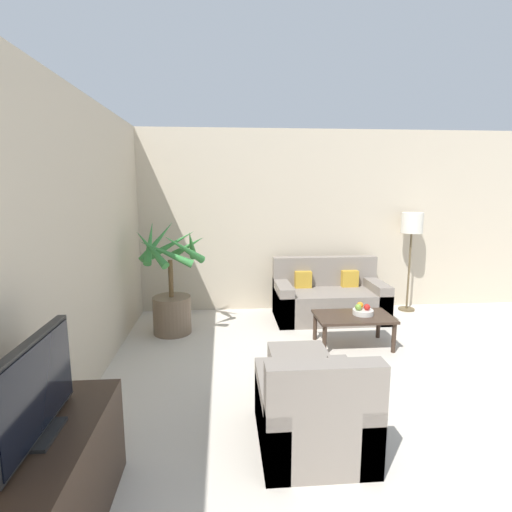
{
  "coord_description": "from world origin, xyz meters",
  "views": [
    {
      "loc": [
        -2.23,
        0.56,
        1.87
      ],
      "look_at": [
        -1.82,
        5.52,
        1.0
      ],
      "focal_mm": 28.0,
      "sensor_mm": 36.0,
      "label": 1
    }
  ],
  "objects_px": {
    "apple_red": "(367,307)",
    "sofa_loveseat": "(329,299)",
    "floor_lamp": "(412,228)",
    "ottoman": "(299,370)",
    "television": "(35,390)",
    "orange_fruit": "(360,305)",
    "tv_console": "(45,491)",
    "coffee_table": "(353,320)",
    "potted_palm": "(172,293)",
    "armchair": "(313,414)",
    "fruit_bowl": "(363,312)"
  },
  "relations": [
    {
      "from": "orange_fruit",
      "to": "floor_lamp",
      "type": "bearing_deg",
      "value": 46.0
    },
    {
      "from": "coffee_table",
      "to": "apple_red",
      "type": "distance_m",
      "value": 0.22
    },
    {
      "from": "potted_palm",
      "to": "ottoman",
      "type": "height_order",
      "value": "potted_palm"
    },
    {
      "from": "floor_lamp",
      "to": "orange_fruit",
      "type": "distance_m",
      "value": 1.86
    },
    {
      "from": "apple_red",
      "to": "ottoman",
      "type": "bearing_deg",
      "value": -136.24
    },
    {
      "from": "potted_palm",
      "to": "floor_lamp",
      "type": "relative_size",
      "value": 0.97
    },
    {
      "from": "tv_console",
      "to": "ottoman",
      "type": "relative_size",
      "value": 2.22
    },
    {
      "from": "tv_console",
      "to": "coffee_table",
      "type": "distance_m",
      "value": 3.49
    },
    {
      "from": "fruit_bowl",
      "to": "orange_fruit",
      "type": "relative_size",
      "value": 3.06
    },
    {
      "from": "apple_red",
      "to": "armchair",
      "type": "relative_size",
      "value": 0.09
    },
    {
      "from": "television",
      "to": "orange_fruit",
      "type": "distance_m",
      "value": 3.64
    },
    {
      "from": "television",
      "to": "sofa_loveseat",
      "type": "bearing_deg",
      "value": 55.12
    },
    {
      "from": "coffee_table",
      "to": "armchair",
      "type": "bearing_deg",
      "value": -116.4
    },
    {
      "from": "coffee_table",
      "to": "fruit_bowl",
      "type": "xyz_separation_m",
      "value": [
        0.12,
        0.03,
        0.08
      ]
    },
    {
      "from": "orange_fruit",
      "to": "ottoman",
      "type": "relative_size",
      "value": 0.15
    },
    {
      "from": "coffee_table",
      "to": "apple_red",
      "type": "xyz_separation_m",
      "value": [
        0.16,
        0.0,
        0.15
      ]
    },
    {
      "from": "sofa_loveseat",
      "to": "armchair",
      "type": "relative_size",
      "value": 1.76
    },
    {
      "from": "sofa_loveseat",
      "to": "coffee_table",
      "type": "height_order",
      "value": "sofa_loveseat"
    },
    {
      "from": "orange_fruit",
      "to": "ottoman",
      "type": "bearing_deg",
      "value": -132.33
    },
    {
      "from": "floor_lamp",
      "to": "fruit_bowl",
      "type": "bearing_deg",
      "value": -132.28
    },
    {
      "from": "coffee_table",
      "to": "armchair",
      "type": "relative_size",
      "value": 1.02
    },
    {
      "from": "tv_console",
      "to": "orange_fruit",
      "type": "relative_size",
      "value": 15.04
    },
    {
      "from": "tv_console",
      "to": "sofa_loveseat",
      "type": "bearing_deg",
      "value": 55.08
    },
    {
      "from": "fruit_bowl",
      "to": "ottoman",
      "type": "relative_size",
      "value": 0.45
    },
    {
      "from": "television",
      "to": "tv_console",
      "type": "bearing_deg",
      "value": 180.0
    },
    {
      "from": "orange_fruit",
      "to": "television",
      "type": "bearing_deg",
      "value": -135.09
    },
    {
      "from": "sofa_loveseat",
      "to": "apple_red",
      "type": "bearing_deg",
      "value": -79.77
    },
    {
      "from": "potted_palm",
      "to": "apple_red",
      "type": "bearing_deg",
      "value": -14.47
    },
    {
      "from": "tv_console",
      "to": "potted_palm",
      "type": "xyz_separation_m",
      "value": [
        0.28,
        3.08,
        0.22
      ]
    },
    {
      "from": "coffee_table",
      "to": "armchair",
      "type": "height_order",
      "value": "armchair"
    },
    {
      "from": "tv_console",
      "to": "floor_lamp",
      "type": "height_order",
      "value": "floor_lamp"
    },
    {
      "from": "sofa_loveseat",
      "to": "ottoman",
      "type": "relative_size",
      "value": 2.86
    },
    {
      "from": "orange_fruit",
      "to": "armchair",
      "type": "relative_size",
      "value": 0.09
    },
    {
      "from": "sofa_loveseat",
      "to": "apple_red",
      "type": "xyz_separation_m",
      "value": [
        0.18,
        -1.01,
        0.19
      ]
    },
    {
      "from": "coffee_table",
      "to": "orange_fruit",
      "type": "height_order",
      "value": "orange_fruit"
    },
    {
      "from": "apple_red",
      "to": "tv_console",
      "type": "bearing_deg",
      "value": -136.62
    },
    {
      "from": "tv_console",
      "to": "coffee_table",
      "type": "xyz_separation_m",
      "value": [
        2.46,
        2.47,
        0.01
      ]
    },
    {
      "from": "floor_lamp",
      "to": "ottoman",
      "type": "bearing_deg",
      "value": -133.25
    },
    {
      "from": "fruit_bowl",
      "to": "apple_red",
      "type": "xyz_separation_m",
      "value": [
        0.04,
        -0.02,
        0.07
      ]
    },
    {
      "from": "floor_lamp",
      "to": "fruit_bowl",
      "type": "relative_size",
      "value": 6.15
    },
    {
      "from": "tv_console",
      "to": "sofa_loveseat",
      "type": "xyz_separation_m",
      "value": [
        2.44,
        3.49,
        -0.03
      ]
    },
    {
      "from": "fruit_bowl",
      "to": "armchair",
      "type": "bearing_deg",
      "value": -119.07
    },
    {
      "from": "tv_console",
      "to": "coffee_table",
      "type": "height_order",
      "value": "tv_console"
    },
    {
      "from": "sofa_loveseat",
      "to": "orange_fruit",
      "type": "relative_size",
      "value": 19.4
    },
    {
      "from": "tv_console",
      "to": "sofa_loveseat",
      "type": "height_order",
      "value": "sofa_loveseat"
    },
    {
      "from": "apple_red",
      "to": "sofa_loveseat",
      "type": "bearing_deg",
      "value": 100.23
    },
    {
      "from": "potted_palm",
      "to": "tv_console",
      "type": "bearing_deg",
      "value": -95.15
    },
    {
      "from": "apple_red",
      "to": "armchair",
      "type": "xyz_separation_m",
      "value": [
        -1.05,
        -1.8,
        -0.22
      ]
    },
    {
      "from": "potted_palm",
      "to": "ottoman",
      "type": "distance_m",
      "value": 2.09
    },
    {
      "from": "orange_fruit",
      "to": "ottoman",
      "type": "height_order",
      "value": "orange_fruit"
    }
  ]
}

